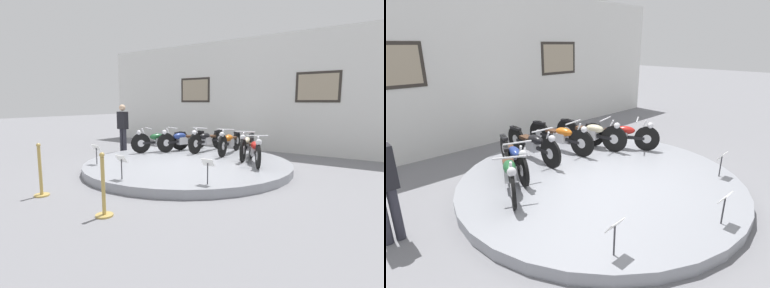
% 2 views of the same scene
% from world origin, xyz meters
% --- Properties ---
extents(ground_plane, '(60.00, 60.00, 0.00)m').
position_xyz_m(ground_plane, '(0.00, 0.00, 0.00)').
color(ground_plane, slate).
extents(display_platform, '(5.48, 5.48, 0.20)m').
position_xyz_m(display_platform, '(0.00, 0.00, 0.10)').
color(display_platform, gray).
rests_on(display_platform, ground_plane).
extents(back_wall, '(14.00, 0.22, 4.12)m').
position_xyz_m(back_wall, '(0.00, 4.02, 2.06)').
color(back_wall, silver).
rests_on(back_wall, ground_plane).
extents(motorcycle_green, '(0.97, 1.77, 0.79)m').
position_xyz_m(motorcycle_green, '(-1.61, 0.71, 0.58)').
color(motorcycle_green, black).
rests_on(motorcycle_green, display_platform).
extents(motorcycle_blue, '(0.72, 1.89, 0.78)m').
position_xyz_m(motorcycle_blue, '(-1.15, 1.29, 0.58)').
color(motorcycle_blue, black).
rests_on(motorcycle_blue, display_platform).
extents(motorcycle_black, '(0.54, 2.00, 0.80)m').
position_xyz_m(motorcycle_black, '(-0.41, 1.62, 0.59)').
color(motorcycle_black, black).
rests_on(motorcycle_black, display_platform).
extents(motorcycle_orange, '(0.54, 1.99, 0.80)m').
position_xyz_m(motorcycle_orange, '(0.42, 1.62, 0.59)').
color(motorcycle_orange, black).
rests_on(motorcycle_orange, display_platform).
extents(motorcycle_cream, '(0.64, 1.96, 0.80)m').
position_xyz_m(motorcycle_cream, '(1.15, 1.29, 0.59)').
color(motorcycle_cream, black).
rests_on(motorcycle_cream, display_platform).
extents(motorcycle_red, '(1.04, 1.72, 0.78)m').
position_xyz_m(motorcycle_red, '(1.61, 0.71, 0.57)').
color(motorcycle_red, black).
rests_on(motorcycle_red, display_platform).
extents(info_placard_front_left, '(0.26, 0.11, 0.51)m').
position_xyz_m(info_placard_front_left, '(-1.67, -1.71, 0.57)').
color(info_placard_front_left, '#333338').
rests_on(info_placard_front_left, display_platform).
extents(info_placard_front_centre, '(0.26, 0.11, 0.51)m').
position_xyz_m(info_placard_front_centre, '(0.00, -2.39, 0.57)').
color(info_placard_front_centre, '#333338').
rests_on(info_placard_front_centre, display_platform).
extents(info_placard_front_right, '(0.26, 0.11, 0.51)m').
position_xyz_m(info_placard_front_right, '(1.67, -1.71, 0.57)').
color(info_placard_front_right, '#333338').
rests_on(info_placard_front_right, display_platform).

